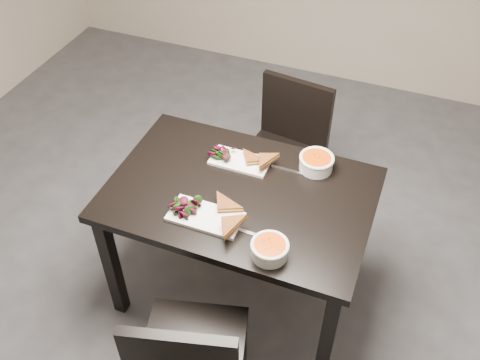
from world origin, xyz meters
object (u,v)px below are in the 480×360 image
at_px(chair_near, 189,359).
at_px(soup_bowl_near, 270,249).
at_px(table, 240,206).
at_px(soup_bowl_far, 316,162).
at_px(plate_near, 205,217).
at_px(chair_far, 286,144).
at_px(plate_far, 240,161).

xyz_separation_m(chair_near, soup_bowl_near, (0.19, 0.41, 0.31)).
relative_size(table, soup_bowl_far, 7.24).
bearing_deg(chair_near, plate_near, 90.61).
bearing_deg(chair_far, plate_near, -88.23).
distance_m(chair_near, soup_bowl_far, 1.05).
relative_size(table, plate_near, 3.78).
distance_m(chair_far, plate_far, 0.60).
xyz_separation_m(plate_near, soup_bowl_near, (0.32, -0.09, 0.03)).
distance_m(chair_far, soup_bowl_far, 0.59).
relative_size(chair_far, plate_far, 3.00).
bearing_deg(chair_near, table, 79.86).
distance_m(table, soup_bowl_near, 0.41).
bearing_deg(plate_far, soup_bowl_near, -56.89).
bearing_deg(table, soup_bowl_near, -50.81).
height_order(table, plate_far, plate_far).
relative_size(table, plate_far, 4.24).
relative_size(chair_near, plate_far, 3.00).
bearing_deg(plate_far, table, -68.85).
height_order(soup_bowl_near, plate_far, soup_bowl_near).
relative_size(table, chair_far, 1.41).
relative_size(chair_near, soup_bowl_near, 5.43).
bearing_deg(soup_bowl_near, chair_far, 102.97).
xyz_separation_m(chair_near, chair_far, (-0.05, 1.41, 0.00)).
distance_m(table, plate_near, 0.25).
bearing_deg(table, soup_bowl_far, 44.47).
bearing_deg(soup_bowl_far, chair_far, 121.68).
height_order(chair_near, plate_near, chair_near).
distance_m(plate_far, soup_bowl_far, 0.36).
distance_m(chair_near, chair_far, 1.41).
distance_m(soup_bowl_near, plate_far, 0.58).
bearing_deg(soup_bowl_near, plate_far, 123.11).
bearing_deg(soup_bowl_near, plate_near, 164.21).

